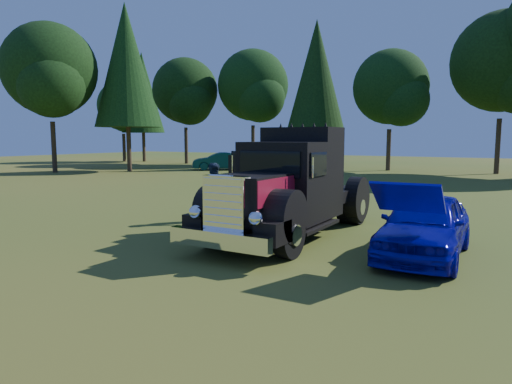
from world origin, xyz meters
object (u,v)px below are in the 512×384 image
Objects in this scene: hotrod_coupe at (424,225)px; spectator_near at (242,203)px; distant_teal_car at (219,161)px; diamond_t_truck at (288,190)px; spectator_far at (216,192)px.

hotrod_coupe is 5.04m from spectator_near.
spectator_near is 25.89m from distant_teal_car.
distant_teal_car is (-16.77, 20.64, -0.54)m from diamond_t_truck.
diamond_t_truck is 1.60× the size of distant_teal_car.
diamond_t_truck is 3.71m from hotrod_coupe.
spectator_near is at bearing -100.78° from spectator_far.
hotrod_coupe reaches higher than spectator_near.
distant_teal_car is (-13.70, 19.75, -0.21)m from spectator_far.
hotrod_coupe reaches higher than distant_teal_car.
diamond_t_truck reaches higher than distant_teal_car.
spectator_near reaches higher than distant_teal_car.
diamond_t_truck is 26.60m from distant_teal_car.
hotrod_coupe is at bearing -6.04° from diamond_t_truck.
spectator_near is 0.38× the size of distant_teal_car.
hotrod_coupe is 0.97× the size of distant_teal_car.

